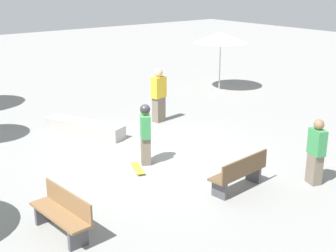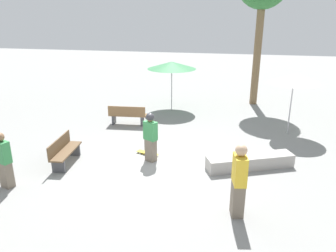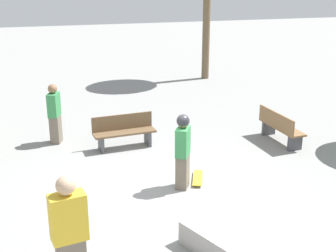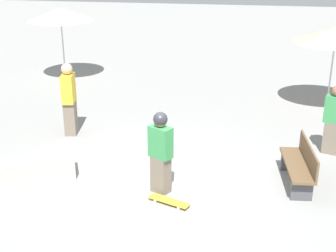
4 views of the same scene
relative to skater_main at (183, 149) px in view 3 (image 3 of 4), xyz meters
name	(u,v)px [view 3 (image 3 of 4)]	position (x,y,z in m)	size (l,w,h in m)	color
ground_plane	(168,190)	(-0.33, -0.06, -0.87)	(60.00, 60.00, 0.00)	gray
skater_main	(183,149)	(0.00, 0.00, 0.00)	(0.42, 0.49, 1.62)	#726656
skateboard	(198,178)	(0.43, 0.24, -0.82)	(0.47, 0.82, 0.07)	gold
bench_near	(124,132)	(-0.77, 2.63, -0.45)	(1.64, 0.60, 0.85)	#47474C
bench_far	(280,127)	(3.27, 1.89, -0.45)	(0.57, 1.63, 0.85)	#47474C
bystander_watching	(55,114)	(-2.46, 3.46, -0.08)	(0.37, 0.49, 1.60)	#726656
bystander_far	(70,236)	(-2.50, -2.77, 0.03)	(0.54, 0.36, 1.81)	#726656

